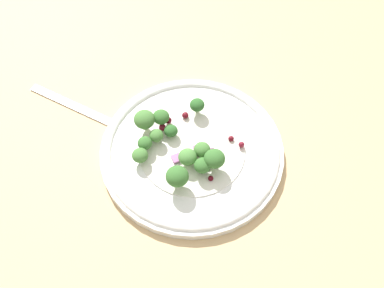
{
  "coord_description": "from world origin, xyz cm",
  "views": [
    {
      "loc": [
        38.16,
        -4.94,
        58.56
      ],
      "look_at": [
        2.83,
        2.39,
        2.7
      ],
      "focal_mm": 46.16,
      "sensor_mm": 36.0,
      "label": 1
    }
  ],
  "objects_px": {
    "broccoli_floret_1": "(203,166)",
    "fork": "(90,113)",
    "plate": "(192,151)",
    "broccoli_floret_0": "(197,105)",
    "broccoli_floret_2": "(145,143)"
  },
  "relations": [
    {
      "from": "broccoli_floret_1",
      "to": "fork",
      "type": "bearing_deg",
      "value": -134.63
    },
    {
      "from": "plate",
      "to": "broccoli_floret_0",
      "type": "bearing_deg",
      "value": 161.75
    },
    {
      "from": "broccoli_floret_1",
      "to": "broccoli_floret_2",
      "type": "distance_m",
      "value": 0.09
    },
    {
      "from": "fork",
      "to": "broccoli_floret_2",
      "type": "bearing_deg",
      "value": 39.42
    },
    {
      "from": "broccoli_floret_2",
      "to": "fork",
      "type": "distance_m",
      "value": 0.11
    },
    {
      "from": "broccoli_floret_0",
      "to": "broccoli_floret_1",
      "type": "bearing_deg",
      "value": -7.84
    },
    {
      "from": "broccoli_floret_1",
      "to": "fork",
      "type": "xyz_separation_m",
      "value": [
        -0.14,
        -0.14,
        -0.03
      ]
    },
    {
      "from": "plate",
      "to": "fork",
      "type": "height_order",
      "value": "plate"
    },
    {
      "from": "plate",
      "to": "fork",
      "type": "bearing_deg",
      "value": -126.79
    },
    {
      "from": "fork",
      "to": "broccoli_floret_0",
      "type": "bearing_deg",
      "value": 75.63
    },
    {
      "from": "broccoli_floret_0",
      "to": "fork",
      "type": "relative_size",
      "value": 0.14
    },
    {
      "from": "plate",
      "to": "broccoli_floret_0",
      "type": "xyz_separation_m",
      "value": [
        -0.06,
        0.02,
        0.02
      ]
    },
    {
      "from": "broccoli_floret_0",
      "to": "plate",
      "type": "bearing_deg",
      "value": -18.25
    },
    {
      "from": "broccoli_floret_1",
      "to": "broccoli_floret_2",
      "type": "bearing_deg",
      "value": -126.89
    },
    {
      "from": "broccoli_floret_1",
      "to": "broccoli_floret_2",
      "type": "relative_size",
      "value": 1.13
    }
  ]
}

